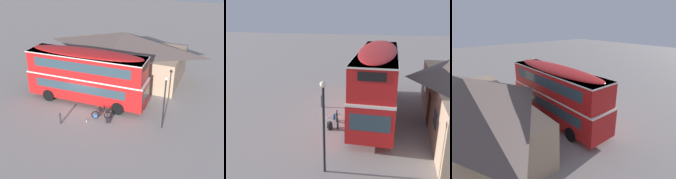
{
  "view_description": "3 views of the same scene",
  "coord_description": "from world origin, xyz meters",
  "views": [
    {
      "loc": [
        9.77,
        -19.12,
        12.31
      ],
      "look_at": [
        2.4,
        0.12,
        1.94
      ],
      "focal_mm": 44.57,
      "sensor_mm": 36.0,
      "label": 1
    },
    {
      "loc": [
        16.22,
        1.6,
        7.08
      ],
      "look_at": [
        1.74,
        -1.55,
        2.29
      ],
      "focal_mm": 39.28,
      "sensor_mm": 36.0,
      "label": 2
    },
    {
      "loc": [
        -12.25,
        9.7,
        8.25
      ],
      "look_at": [
        0.68,
        -0.78,
        2.22
      ],
      "focal_mm": 29.95,
      "sensor_mm": 36.0,
      "label": 3
    }
  ],
  "objects": [
    {
      "name": "double_decker_bus",
      "position": [
        -0.2,
        0.78,
        2.65
      ],
      "size": [
        10.72,
        2.68,
        4.79
      ],
      "color": "black",
      "rests_on": "ground"
    },
    {
      "name": "kerb_bollard",
      "position": [
        -0.64,
        -3.32,
        0.5
      ],
      "size": [
        0.16,
        0.16,
        0.97
      ],
      "color": "#333338",
      "rests_on": "ground"
    },
    {
      "name": "water_bottle_clear_plastic",
      "position": [
        1.21,
        -2.41,
        0.1
      ],
      "size": [
        0.08,
        0.08,
        0.21
      ],
      "color": "silver",
      "rests_on": "ground"
    },
    {
      "name": "backpack_on_ground",
      "position": [
        2.81,
        -1.83,
        0.26
      ],
      "size": [
        0.41,
        0.39,
        0.5
      ],
      "color": "black",
      "rests_on": "ground"
    },
    {
      "name": "ground_plane",
      "position": [
        0.0,
        0.0,
        0.0
      ],
      "size": [
        120.0,
        120.0,
        0.0
      ],
      "primitive_type": "plane",
      "color": "gray"
    },
    {
      "name": "street_lamp",
      "position": [
        6.97,
        -1.04,
        2.7
      ],
      "size": [
        0.28,
        0.28,
        4.33
      ],
      "color": "black",
      "rests_on": "ground"
    },
    {
      "name": "pub_building",
      "position": [
        0.89,
        7.5,
        2.44
      ],
      "size": [
        12.83,
        7.47,
        4.78
      ],
      "color": "tan",
      "rests_on": "ground"
    },
    {
      "name": "touring_bicycle",
      "position": [
        2.08,
        -1.56,
        0.37
      ],
      "size": [
        1.66,
        0.74,
        0.97
      ],
      "color": "black",
      "rests_on": "ground"
    }
  ]
}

